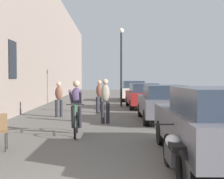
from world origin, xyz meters
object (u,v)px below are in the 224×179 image
Objects in this scene: parked_car_third at (143,95)px; pedestrian_near at (105,98)px; parked_car_nearest at (213,123)px; parked_motorcycle at (174,155)px; cyclist_on_bicycle at (76,109)px; parked_car_fourth at (133,90)px; pedestrian_mid at (59,97)px; parked_car_second at (162,102)px; cafe_chair_mid_toward_street at (0,129)px; pedestrian_far at (99,94)px; street_lamp at (121,57)px.

pedestrian_near is at bearing -109.68° from parked_car_third.
parked_motorcycle is (-1.06, -1.07, -0.42)m from parked_car_nearest.
pedestrian_near reaches higher than cyclist_on_bicycle.
parked_car_fourth is at bearing 87.50° from parked_motorcycle.
parked_car_third is (-0.16, 11.55, -0.05)m from parked_car_nearest.
parked_car_second is at bearing -17.99° from pedestrian_mid.
parked_car_third is (4.75, 10.49, 0.25)m from cafe_chair_mid_toward_street.
cafe_chair_mid_toward_street is at bearing -93.94° from pedestrian_mid.
pedestrian_mid is 4.72m from parked_car_second.
cafe_chair_mid_toward_street is 2.65m from cyclist_on_bicycle.
pedestrian_far is at bearing 98.81° from parked_motorcycle.
pedestrian_near reaches higher than parked_motorcycle.
parked_car_third is (2.51, 2.26, -0.17)m from pedestrian_far.
parked_car_third is (1.22, -1.17, -2.34)m from street_lamp.
pedestrian_mid is 0.38× the size of parked_car_second.
street_lamp reaches higher than parked_motorcycle.
pedestrian_near is 6.69m from parked_motorcycle.
pedestrian_far is 0.40× the size of parked_car_third.
cyclist_on_bicycle is at bearing 136.23° from parked_car_nearest.
parked_car_third is at bearing 85.91° from parked_motorcycle.
cafe_chair_mid_toward_street is 4.41m from parked_motorcycle.
parked_motorcycle is at bearing -134.58° from parked_car_nearest.
street_lamp is 2.89m from parked_car_third.
pedestrian_near is 0.42× the size of parked_car_third.
parked_car_third is 6.06m from parked_car_fourth.
cyclist_on_bicycle reaches higher than parked_car_second.
parked_car_fourth is at bearing 73.78° from pedestrian_far.
parked_motorcycle is (3.41, -8.59, -0.50)m from pedestrian_mid.
pedestrian_far reaches higher than parked_car_nearest.
parked_car_third is (2.18, 6.08, -0.22)m from pedestrian_near.
parked_motorcycle is (2.17, -4.16, -0.41)m from cyclist_on_bicycle.
parked_car_second reaches higher than parked_car_third.
pedestrian_far is 0.78× the size of parked_motorcycle.
parked_motorcycle is (3.85, -2.14, -0.11)m from cafe_chair_mid_toward_street.
pedestrian_far is 8.66m from parked_car_fourth.
cafe_chair_mid_toward_street is at bearing -105.76° from parked_car_fourth.
cyclist_on_bicycle is at bearing 117.50° from parked_motorcycle.
cafe_chair_mid_toward_street is 0.20× the size of parked_car_nearest.
parked_motorcycle is (1.61, -10.36, -0.54)m from pedestrian_far.
parked_car_third is at bearing 70.07° from cyclist_on_bicycle.
parked_car_third is 12.66m from parked_motorcycle.
parked_car_nearest is 17.61m from parked_car_fourth.
pedestrian_near reaches higher than parked_car_nearest.
cafe_chair_mid_toward_street is 5.12m from pedestrian_near.
parked_car_nearest is at bearing -74.01° from pedestrian_far.
parked_motorcycle is at bearing -92.50° from parked_car_fourth.
parked_car_fourth is at bearing 90.82° from parked_car_third.
pedestrian_far reaches higher than parked_car_second.
pedestrian_mid is 5.90m from parked_car_third.
street_lamp is (3.09, 5.20, 2.20)m from pedestrian_mid.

